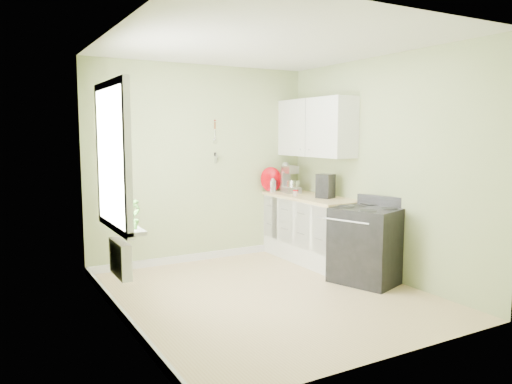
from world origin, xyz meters
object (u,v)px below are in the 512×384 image
kettle (272,185)px  coffee_maker (325,187)px  stove (367,245)px  stand_mixer (290,180)px

kettle → coffee_maker: coffee_maker is taller
stove → stand_mixer: size_ratio=2.33×
stove → stand_mixer: (-0.01, 1.66, 0.64)m
stove → coffee_maker: 1.08m
stove → kettle: (-0.18, 1.87, 0.55)m
stove → kettle: size_ratio=5.07×
stove → kettle: bearing=95.5°
stand_mixer → coffee_maker: bearing=-85.2°
stove → kettle: 1.96m
stand_mixer → kettle: stand_mixer is taller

